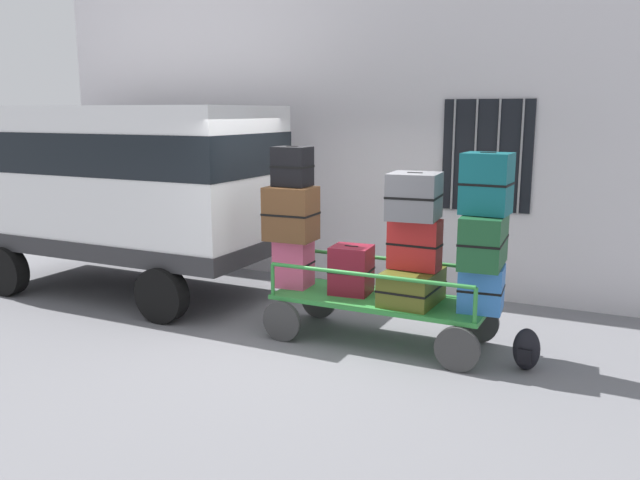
{
  "coord_description": "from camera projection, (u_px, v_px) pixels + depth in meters",
  "views": [
    {
      "loc": [
        3.19,
        -6.48,
        2.59
      ],
      "look_at": [
        -0.06,
        0.16,
        1.12
      ],
      "focal_mm": 36.41,
      "sensor_mm": 36.0,
      "label": 1
    }
  ],
  "objects": [
    {
      "name": "suitcase_center_bottom",
      "position": [
        412.0,
        287.0,
        7.11
      ],
      "size": [
        0.59,
        0.77,
        0.37
      ],
      "color": "#4C5119",
      "rests_on": "luggage_cart"
    },
    {
      "name": "luggage_cart",
      "position": [
        380.0,
        307.0,
        7.35
      ],
      "size": [
        2.49,
        1.01,
        0.52
      ],
      "color": "#2D8438",
      "rests_on": "ground"
    },
    {
      "name": "ground_plane",
      "position": [
        319.0,
        336.0,
        7.59
      ],
      "size": [
        40.0,
        40.0,
        0.0
      ],
      "primitive_type": "plane",
      "color": "slate"
    },
    {
      "name": "suitcase_center_middle",
      "position": [
        415.0,
        244.0,
        7.07
      ],
      "size": [
        0.58,
        0.28,
        0.57
      ],
      "color": "#B21E1E",
      "rests_on": "suitcase_center_bottom"
    },
    {
      "name": "cart_railing",
      "position": [
        381.0,
        270.0,
        7.27
      ],
      "size": [
        2.36,
        0.87,
        0.38
      ],
      "color": "#2D8438",
      "rests_on": "luggage_cart"
    },
    {
      "name": "suitcase_left_middle",
      "position": [
        291.0,
        214.0,
        7.6
      ],
      "size": [
        0.59,
        0.46,
        0.64
      ],
      "color": "brown",
      "rests_on": "suitcase_left_bottom"
    },
    {
      "name": "suitcase_midleft_bottom",
      "position": [
        351.0,
        270.0,
        7.46
      ],
      "size": [
        0.49,
        0.45,
        0.56
      ],
      "color": "maroon",
      "rests_on": "luggage_cart"
    },
    {
      "name": "backpack",
      "position": [
        526.0,
        350.0,
        6.57
      ],
      "size": [
        0.27,
        0.22,
        0.44
      ],
      "color": "black",
      "rests_on": "ground"
    },
    {
      "name": "suitcase_midright_middle",
      "position": [
        484.0,
        240.0,
        6.72
      ],
      "size": [
        0.48,
        0.81,
        0.55
      ],
      "color": "#194C28",
      "rests_on": "suitcase_midright_bottom"
    },
    {
      "name": "building_wall",
      "position": [
        397.0,
        118.0,
        9.36
      ],
      "size": [
        12.0,
        0.38,
        5.0
      ],
      "color": "silver",
      "rests_on": "ground"
    },
    {
      "name": "suitcase_midright_bottom",
      "position": [
        481.0,
        288.0,
        6.83
      ],
      "size": [
        0.49,
        0.47,
        0.49
      ],
      "color": "#3372C6",
      "rests_on": "luggage_cart"
    },
    {
      "name": "suitcase_left_bottom",
      "position": [
        294.0,
        263.0,
        7.77
      ],
      "size": [
        0.44,
        0.4,
        0.58
      ],
      "color": "#CC4C72",
      "rests_on": "luggage_cart"
    },
    {
      "name": "van",
      "position": [
        123.0,
        179.0,
        9.24
      ],
      "size": [
        4.42,
        2.05,
        2.66
      ],
      "color": "white",
      "rests_on": "ground"
    },
    {
      "name": "suitcase_center_top",
      "position": [
        414.0,
        196.0,
        6.92
      ],
      "size": [
        0.57,
        0.58,
        0.5
      ],
      "color": "slate",
      "rests_on": "suitcase_center_middle"
    },
    {
      "name": "suitcase_left_top",
      "position": [
        292.0,
        166.0,
        7.53
      ],
      "size": [
        0.42,
        0.33,
        0.46
      ],
      "color": "black",
      "rests_on": "suitcase_left_middle"
    },
    {
      "name": "suitcase_midright_top",
      "position": [
        487.0,
        184.0,
        6.61
      ],
      "size": [
        0.5,
        0.44,
        0.63
      ],
      "color": "#0F5960",
      "rests_on": "suitcase_midright_middle"
    }
  ]
}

